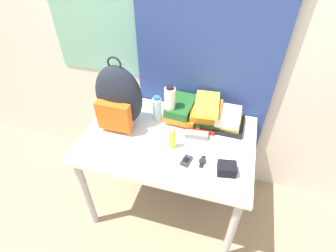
# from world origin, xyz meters

# --- Properties ---
(ground_plane) EXTENTS (12.00, 12.00, 0.00)m
(ground_plane) POSITION_xyz_m (0.00, 0.00, 0.00)
(ground_plane) COLOR #9E8466
(wall_back) EXTENTS (6.00, 0.06, 2.50)m
(wall_back) POSITION_xyz_m (-0.00, 0.84, 1.25)
(wall_back) COLOR silver
(wall_back) RESTS_ON ground_plane
(curtain_blue) EXTENTS (0.95, 0.04, 2.50)m
(curtain_blue) POSITION_xyz_m (0.14, 0.79, 1.25)
(curtain_blue) COLOR navy
(curtain_blue) RESTS_ON ground_plane
(desk) EXTENTS (1.11, 0.76, 0.74)m
(desk) POSITION_xyz_m (0.00, 0.38, 0.64)
(desk) COLOR silver
(desk) RESTS_ON ground_plane
(backpack) EXTENTS (0.32, 0.22, 0.50)m
(backpack) POSITION_xyz_m (-0.35, 0.43, 0.95)
(backpack) COLOR #1E232D
(backpack) RESTS_ON desk
(book_stack_left) EXTENTS (0.23, 0.28, 0.12)m
(book_stack_left) POSITION_xyz_m (0.03, 0.61, 0.80)
(book_stack_left) COLOR orange
(book_stack_left) RESTS_ON desk
(book_stack_center) EXTENTS (0.22, 0.29, 0.17)m
(book_stack_center) POSITION_xyz_m (0.21, 0.60, 0.82)
(book_stack_center) COLOR red
(book_stack_center) RESTS_ON desk
(book_stack_right) EXTENTS (0.20, 0.23, 0.12)m
(book_stack_right) POSITION_xyz_m (0.36, 0.60, 0.79)
(book_stack_right) COLOR black
(book_stack_right) RESTS_ON desk
(water_bottle) EXTENTS (0.06, 0.06, 0.19)m
(water_bottle) POSITION_xyz_m (-0.13, 0.54, 0.83)
(water_bottle) COLOR silver
(water_bottle) RESTS_ON desk
(sports_bottle) EXTENTS (0.07, 0.07, 0.29)m
(sports_bottle) POSITION_xyz_m (-0.03, 0.54, 0.88)
(sports_bottle) COLOR white
(sports_bottle) RESTS_ON desk
(sunscreen_bottle) EXTENTS (0.04, 0.04, 0.16)m
(sunscreen_bottle) POSITION_xyz_m (0.05, 0.30, 0.81)
(sunscreen_bottle) COLOR yellow
(sunscreen_bottle) RESTS_ON desk
(cell_phone) EXTENTS (0.06, 0.09, 0.02)m
(cell_phone) POSITION_xyz_m (0.16, 0.21, 0.75)
(cell_phone) COLOR #2D2D33
(cell_phone) RESTS_ON desk
(sunglasses_case) EXTENTS (0.15, 0.07, 0.04)m
(sunglasses_case) POSITION_xyz_m (0.18, 0.44, 0.76)
(sunglasses_case) COLOR gray
(sunglasses_case) RESTS_ON desk
(camera_pouch) EXTENTS (0.12, 0.10, 0.06)m
(camera_pouch) POSITION_xyz_m (0.40, 0.19, 0.77)
(camera_pouch) COLOR black
(camera_pouch) RESTS_ON desk
(wristwatch) EXTENTS (0.04, 0.10, 0.01)m
(wristwatch) POSITION_xyz_m (0.25, 0.23, 0.74)
(wristwatch) COLOR black
(wristwatch) RESTS_ON desk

